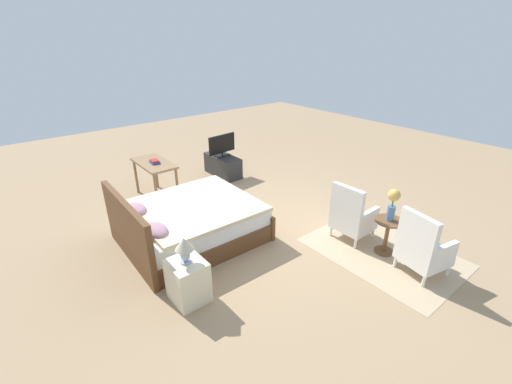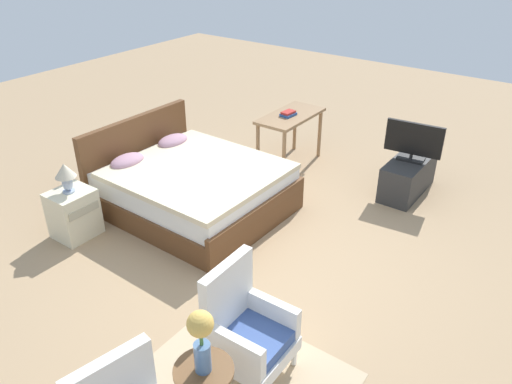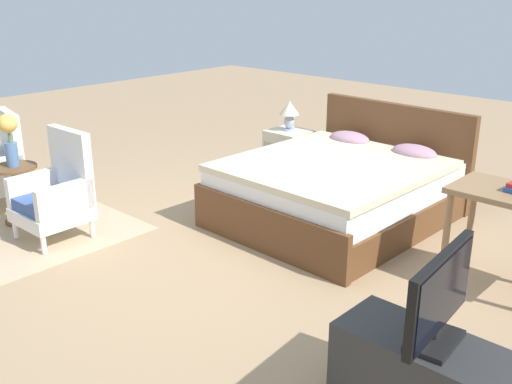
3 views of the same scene
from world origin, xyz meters
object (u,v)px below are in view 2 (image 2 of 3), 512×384
vanity_desk (290,122)px  book_stack (288,114)px  bed (191,187)px  nightstand (74,214)px  table_lamp (65,174)px  tv_flatscreen (414,141)px  tv_stand (408,176)px  flower_vase (201,336)px  armchair_by_window_right (246,330)px

vanity_desk → book_stack: bearing=178.4°
bed → book_stack: bed is taller
nightstand → table_lamp: bearing=90.0°
bed → nightstand: bearing=150.5°
tv_flatscreen → tv_stand: bearing=-174.6°
table_lamp → book_stack: (2.84, -0.92, 0.01)m
bed → tv_stand: bed is taller
tv_flatscreen → vanity_desk: size_ratio=0.66×
bed → tv_stand: bearing=-45.2°
bed → flower_vase: 2.99m
tv_flatscreen → book_stack: 1.68m
vanity_desk → book_stack: book_stack is taller
nightstand → armchair_by_window_right: bearing=-98.3°
armchair_by_window_right → vanity_desk: size_ratio=0.88×
nightstand → vanity_desk: bearing=-17.6°
vanity_desk → nightstand: bearing=162.4°
vanity_desk → tv_flatscreen: bearing=-84.2°
armchair_by_window_right → vanity_desk: (3.29, 1.71, 0.24)m
table_lamp → tv_stand: (3.07, -2.58, -0.53)m
table_lamp → armchair_by_window_right: bearing=-98.3°
nightstand → book_stack: 3.03m
armchair_by_window_right → nightstand: (0.39, 2.63, -0.11)m
tv_flatscreen → flower_vase: bearing=-178.1°
nightstand → table_lamp: (-0.00, 0.00, 0.48)m
flower_vase → nightstand: flower_vase is taller
bed → nightstand: bed is taller
nightstand → table_lamp: size_ratio=1.63×
bed → vanity_desk: bed is taller
book_stack → tv_stand: bearing=-82.3°
tv_stand → flower_vase: bearing=-178.1°
flower_vase → tv_flatscreen: (4.02, 0.13, -0.13)m
nightstand → vanity_desk: (2.90, -0.92, 0.36)m
flower_vase → nightstand: (0.95, 2.71, -0.56)m
armchair_by_window_right → flower_vase: bearing=-171.9°
bed → flower_vase: size_ratio=4.22×
armchair_by_window_right → book_stack: armchair_by_window_right is taller
nightstand → tv_stand: nightstand is taller
tv_stand → vanity_desk: size_ratio=0.92×
tv_flatscreen → vanity_desk: tv_flatscreen is taller
nightstand → table_lamp: 0.48m
table_lamp → vanity_desk: size_ratio=0.32×
bed → flower_vase: (-2.11, -2.05, 0.53)m
armchair_by_window_right → tv_stand: armchair_by_window_right is taller
flower_vase → tv_stand: size_ratio=0.50×
armchair_by_window_right → vanity_desk: bearing=27.5°
nightstand → tv_flatscreen: 4.04m
nightstand → vanity_desk: vanity_desk is taller
table_lamp → book_stack: table_lamp is taller
bed → tv_flatscreen: 2.74m
tv_flatscreen → vanity_desk: bearing=95.8°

